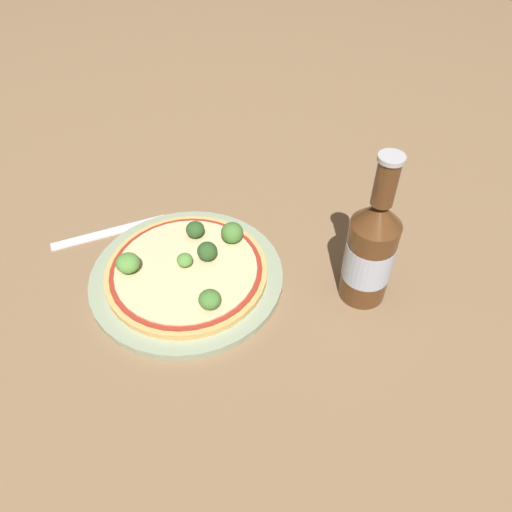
# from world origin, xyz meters

# --- Properties ---
(ground_plane) EXTENTS (3.00, 3.00, 0.00)m
(ground_plane) POSITION_xyz_m (0.00, 0.00, 0.00)
(ground_plane) COLOR #846647
(plate) EXTENTS (0.29, 0.29, 0.01)m
(plate) POSITION_xyz_m (0.01, -0.01, 0.01)
(plate) COLOR #93A384
(plate) RESTS_ON ground_plane
(pizza) EXTENTS (0.24, 0.24, 0.01)m
(pizza) POSITION_xyz_m (0.01, -0.01, 0.02)
(pizza) COLOR tan
(pizza) RESTS_ON plate
(broccoli_floret_0) EXTENTS (0.03, 0.03, 0.03)m
(broccoli_floret_0) POSITION_xyz_m (-0.03, 0.04, 0.04)
(broccoli_floret_0) COLOR #7A9E5B
(broccoli_floret_0) RESTS_ON pizza
(broccoli_floret_1) EXTENTS (0.03, 0.03, 0.03)m
(broccoli_floret_1) POSITION_xyz_m (0.09, -0.04, 0.04)
(broccoli_floret_1) COLOR #7A9E5B
(broccoli_floret_1) RESTS_ON pizza
(broccoli_floret_2) EXTENTS (0.02, 0.02, 0.02)m
(broccoli_floret_2) POSITION_xyz_m (0.01, -0.01, 0.04)
(broccoli_floret_2) COLOR #7A9E5B
(broccoli_floret_2) RESTS_ON pizza
(broccoli_floret_3) EXTENTS (0.04, 0.04, 0.03)m
(broccoli_floret_3) POSITION_xyz_m (-0.04, -0.08, 0.04)
(broccoli_floret_3) COLOR #7A9E5B
(broccoli_floret_3) RESTS_ON pizza
(broccoli_floret_4) EXTENTS (0.03, 0.03, 0.03)m
(broccoli_floret_4) POSITION_xyz_m (0.02, 0.08, 0.04)
(broccoli_floret_4) COLOR #7A9E5B
(broccoli_floret_4) RESTS_ON pizza
(broccoli_floret_5) EXTENTS (0.03, 0.03, 0.03)m
(broccoli_floret_5) POSITION_xyz_m (0.02, 0.02, 0.04)
(broccoli_floret_5) COLOR #7A9E5B
(broccoli_floret_5) RESTS_ON pizza
(beer_bottle) EXTENTS (0.07, 0.07, 0.24)m
(beer_bottle) POSITION_xyz_m (0.22, 0.15, 0.09)
(beer_bottle) COLOR #563319
(beer_bottle) RESTS_ON ground_plane
(fork) EXTENTS (0.09, 0.18, 0.00)m
(fork) POSITION_xyz_m (-0.16, -0.04, 0.00)
(fork) COLOR silver
(fork) RESTS_ON ground_plane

